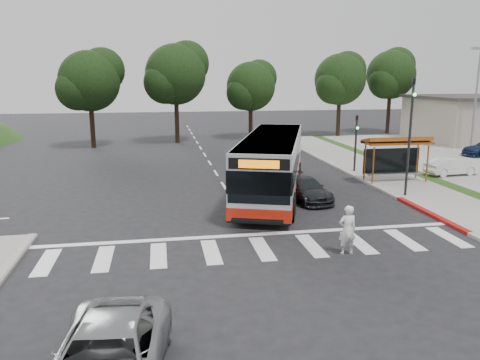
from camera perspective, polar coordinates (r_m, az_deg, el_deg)
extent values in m
plane|color=black|center=(23.11, 0.05, -4.04)|extent=(140.00, 140.00, 0.00)
cube|color=gray|center=(33.93, 16.24, 0.90)|extent=(4.00, 40.00, 0.12)
cube|color=#9E9991|center=(33.11, 13.13, 0.82)|extent=(0.30, 40.00, 0.15)
cube|color=maroon|center=(24.48, 22.20, -3.86)|extent=(0.32, 6.00, 0.15)
cube|color=silver|center=(18.46, 2.74, -8.36)|extent=(18.00, 2.60, 0.01)
cylinder|color=brown|center=(29.67, 15.92, 1.69)|extent=(0.10, 0.10, 2.30)
cylinder|color=brown|center=(31.39, 21.86, 1.84)|extent=(0.10, 0.10, 2.30)
cylinder|color=brown|center=(30.73, 14.96, 2.11)|extent=(0.10, 0.10, 2.30)
cylinder|color=brown|center=(32.40, 20.76, 2.23)|extent=(0.10, 0.10, 2.30)
cube|color=brown|center=(30.81, 18.62, 4.35)|extent=(4.20, 1.60, 0.12)
cube|color=brown|center=(30.83, 18.59, 4.64)|extent=(4.20, 1.32, 0.51)
cube|color=black|center=(31.52, 17.95, 2.26)|extent=(3.80, 0.06, 1.60)
cube|color=gray|center=(31.13, 18.36, 0.71)|extent=(3.60, 0.40, 0.08)
cylinder|color=black|center=(27.11, 19.95, 4.69)|extent=(0.14, 0.14, 6.50)
imported|color=black|center=(26.92, 20.39, 10.49)|extent=(0.16, 0.20, 1.00)
sphere|color=#19E533|center=(26.77, 20.53, 9.72)|extent=(0.18, 0.18, 0.18)
cylinder|color=black|center=(33.48, 13.91, 4.25)|extent=(0.14, 0.14, 4.00)
imported|color=black|center=(33.31, 14.05, 6.80)|extent=(0.16, 0.20, 1.00)
sphere|color=#19E533|center=(33.18, 14.14, 6.17)|extent=(0.18, 0.18, 0.18)
cylinder|color=gray|center=(46.99, 26.79, 8.74)|extent=(0.18, 0.18, 9.00)
cube|color=gray|center=(46.69, 26.77, 14.15)|extent=(0.80, 0.35, 0.22)
cylinder|color=black|center=(53.79, 11.91, 7.63)|extent=(0.44, 0.44, 4.40)
sphere|color=black|center=(53.63, 12.10, 11.89)|extent=(5.60, 5.60, 5.60)
sphere|color=black|center=(54.83, 12.94, 12.91)|extent=(4.20, 4.20, 4.20)
sphere|color=black|center=(52.63, 11.35, 11.16)|extent=(3.92, 3.92, 3.92)
cylinder|color=black|center=(58.50, 17.64, 7.80)|extent=(0.44, 0.44, 4.84)
sphere|color=black|center=(58.36, 17.92, 12.11)|extent=(5.60, 5.60, 5.60)
sphere|color=black|center=(59.63, 18.60, 13.12)|extent=(4.20, 4.20, 4.20)
sphere|color=black|center=(57.29, 17.31, 11.38)|extent=(3.92, 3.92, 3.92)
cylinder|color=black|center=(48.05, -7.71, 7.39)|extent=(0.44, 0.44, 4.84)
sphere|color=black|center=(47.87, -7.86, 12.64)|extent=(6.00, 6.00, 6.00)
sphere|color=black|center=(48.85, -6.49, 13.96)|extent=(4.50, 4.50, 4.50)
sphere|color=black|center=(47.10, -9.10, 11.67)|extent=(4.20, 4.20, 4.20)
cylinder|color=black|center=(51.00, 1.30, 7.28)|extent=(0.44, 0.44, 3.96)
sphere|color=black|center=(50.80, 1.32, 11.33)|extent=(5.20, 5.20, 5.20)
sphere|color=black|center=(51.76, 2.31, 12.34)|extent=(3.90, 3.90, 3.90)
sphere|color=black|center=(50.01, 0.43, 10.59)|extent=(3.64, 3.64, 3.64)
cylinder|color=black|center=(46.46, -17.57, 6.48)|extent=(0.44, 0.44, 4.40)
sphere|color=black|center=(46.25, -17.89, 11.41)|extent=(5.60, 5.60, 5.60)
sphere|color=black|center=(46.96, -16.45, 12.73)|extent=(4.20, 4.20, 4.20)
sphere|color=black|center=(45.72, -19.19, 10.44)|extent=(3.92, 3.92, 3.92)
imported|color=white|center=(18.07, 12.95, -5.96)|extent=(0.72, 0.49, 1.91)
imported|color=black|center=(25.62, 7.96, -1.08)|extent=(2.35, 4.49, 1.24)
imported|color=silver|center=(34.49, 24.40, 1.54)|extent=(3.74, 1.66, 1.19)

